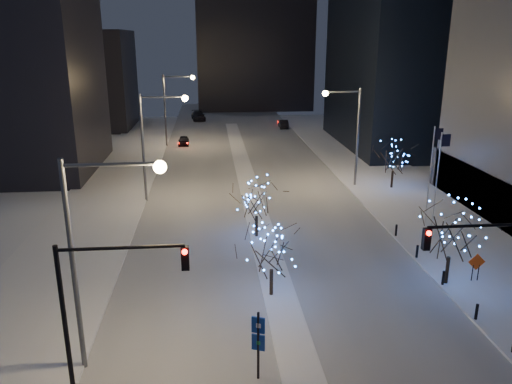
{
  "coord_description": "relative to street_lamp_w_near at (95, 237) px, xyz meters",
  "views": [
    {
      "loc": [
        -3.88,
        -18.55,
        14.71
      ],
      "look_at": [
        -0.94,
        12.74,
        5.0
      ],
      "focal_mm": 35.0,
      "sensor_mm": 36.0,
      "label": 1
    }
  ],
  "objects": [
    {
      "name": "ground",
      "position": [
        8.94,
        -2.0,
        -6.5
      ],
      "size": [
        160.0,
        160.0,
        0.0
      ],
      "primitive_type": "plane",
      "color": "white",
      "rests_on": "ground"
    },
    {
      "name": "road",
      "position": [
        8.94,
        33.0,
        -6.49
      ],
      "size": [
        20.0,
        130.0,
        0.02
      ],
      "primitive_type": "cube",
      "color": "#B2B6C1",
      "rests_on": "ground"
    },
    {
      "name": "median",
      "position": [
        8.94,
        28.0,
        -6.42
      ],
      "size": [
        2.0,
        80.0,
        0.15
      ],
      "primitive_type": "cube",
      "color": "silver",
      "rests_on": "ground"
    },
    {
      "name": "east_sidewalk",
      "position": [
        23.94,
        18.0,
        -6.42
      ],
      "size": [
        10.0,
        90.0,
        0.15
      ],
      "primitive_type": "cube",
      "color": "silver",
      "rests_on": "ground"
    },
    {
      "name": "west_sidewalk",
      "position": [
        -5.06,
        18.0,
        -6.42
      ],
      "size": [
        8.0,
        90.0,
        0.15
      ],
      "primitive_type": "cube",
      "color": "silver",
      "rests_on": "ground"
    },
    {
      "name": "filler_west_far",
      "position": [
        -17.06,
        68.0,
        1.5
      ],
      "size": [
        18.0,
        16.0,
        16.0
      ],
      "primitive_type": "cube",
      "color": "black",
      "rests_on": "ground"
    },
    {
      "name": "horizon_block",
      "position": [
        14.94,
        90.0,
        14.5
      ],
      "size": [
        24.0,
        14.0,
        42.0
      ],
      "primitive_type": "cube",
      "color": "black",
      "rests_on": "ground"
    },
    {
      "name": "street_lamp_w_near",
      "position": [
        0.0,
        0.0,
        0.0
      ],
      "size": [
        4.4,
        0.56,
        10.0
      ],
      "color": "#595E66",
      "rests_on": "ground"
    },
    {
      "name": "street_lamp_w_mid",
      "position": [
        0.0,
        25.0,
        0.0
      ],
      "size": [
        4.4,
        0.56,
        10.0
      ],
      "color": "#595E66",
      "rests_on": "ground"
    },
    {
      "name": "street_lamp_w_far",
      "position": [
        0.0,
        50.0,
        0.0
      ],
      "size": [
        4.4,
        0.56,
        10.0
      ],
      "color": "#595E66",
      "rests_on": "ground"
    },
    {
      "name": "street_lamp_east",
      "position": [
        19.02,
        28.0,
        -0.05
      ],
      "size": [
        3.9,
        0.56,
        10.0
      ],
      "color": "#595E66",
      "rests_on": "ground"
    },
    {
      "name": "traffic_signal_west",
      "position": [
        0.5,
        -2.0,
        -1.74
      ],
      "size": [
        5.26,
        0.43,
        7.0
      ],
      "color": "black",
      "rests_on": "ground"
    },
    {
      "name": "traffic_signal_east",
      "position": [
        17.88,
        -1.0,
        -1.74
      ],
      "size": [
        5.26,
        0.43,
        7.0
      ],
      "color": "black",
      "rests_on": "ground"
    },
    {
      "name": "flagpoles",
      "position": [
        22.3,
        15.25,
        -1.7
      ],
      "size": [
        1.35,
        2.6,
        8.0
      ],
      "color": "silver",
      "rests_on": "east_sidewalk"
    },
    {
      "name": "bollards",
      "position": [
        19.14,
        8.0,
        -5.9
      ],
      "size": [
        0.16,
        12.16,
        0.9
      ],
      "color": "black",
      "rests_on": "east_sidewalk"
    },
    {
      "name": "car_near",
      "position": [
        1.3,
        50.59,
        -5.87
      ],
      "size": [
        1.54,
        3.74,
        1.27
      ],
      "primitive_type": "imported",
      "rotation": [
        0.0,
        0.0,
        0.01
      ],
      "color": "black",
      "rests_on": "ground"
    },
    {
      "name": "car_mid",
      "position": [
        17.68,
        63.73,
        -5.81
      ],
      "size": [
        1.6,
        4.21,
        1.37
      ],
      "primitive_type": "imported",
      "rotation": [
        0.0,
        0.0,
        3.1
      ],
      "color": "black",
      "rests_on": "ground"
    },
    {
      "name": "car_far",
      "position": [
        3.05,
        73.22,
        -5.68
      ],
      "size": [
        2.95,
        5.89,
        1.64
      ],
      "primitive_type": "imported",
      "rotation": [
        0.0,
        0.0,
        0.12
      ],
      "color": "black",
      "rests_on": "ground"
    },
    {
      "name": "holiday_tree_median_near",
      "position": [
        8.44,
        5.76,
        -3.39
      ],
      "size": [
        4.24,
        4.24,
        4.6
      ],
      "color": "black",
      "rests_on": "median"
    },
    {
      "name": "holiday_tree_median_far",
      "position": [
        8.44,
        14.97,
        -3.4
      ],
      "size": [
        4.54,
        4.54,
        4.56
      ],
      "color": "black",
      "rests_on": "median"
    },
    {
      "name": "holiday_tree_plaza_near",
      "position": [
        19.44,
        6.2,
        -2.97
      ],
      "size": [
        4.52,
        4.52,
        5.35
      ],
      "color": "black",
      "rests_on": "east_sidewalk"
    },
    {
      "name": "holiday_tree_plaza_far",
      "position": [
        23.4,
        26.7,
        -3.18
      ],
      "size": [
        4.01,
        4.01,
        4.95
      ],
      "color": "black",
      "rests_on": "east_sidewalk"
    },
    {
      "name": "wayfinding_sign",
      "position": [
        6.94,
        -1.61,
        -4.42
      ],
      "size": [
        0.58,
        0.3,
        3.38
      ],
      "rotation": [
        0.0,
        0.0,
        -0.39
      ],
      "color": "black",
      "rests_on": "ground"
    },
    {
      "name": "construction_sign",
      "position": [
        21.37,
        6.33,
        -5.25
      ],
      "size": [
        1.11,
        0.06,
        1.83
      ],
      "rotation": [
        0.0,
        0.0,
        -0.02
      ],
      "color": "black",
      "rests_on": "east_sidewalk"
    }
  ]
}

